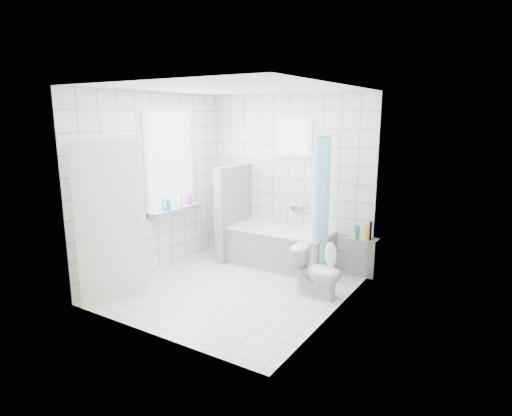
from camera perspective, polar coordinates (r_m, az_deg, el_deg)
The scene contains 19 objects.
ground at distance 5.88m, azimuth -2.78°, elevation -10.55°, with size 3.00×3.00×0.00m, color white.
ceiling at distance 5.43m, azimuth -3.07°, elevation 15.64°, with size 3.00×3.00×0.00m, color white.
wall_back at distance 6.78m, azimuth 4.34°, elevation 3.93°, with size 2.80×0.02×2.60m, color white.
wall_front at distance 4.39m, azimuth -14.14°, elevation -1.01°, with size 2.80×0.02×2.60m, color white.
wall_left at distance 6.40m, azimuth -13.29°, elevation 3.14°, with size 0.02×3.00×2.60m, color white.
wall_right at distance 4.86m, azimuth 10.78°, elevation 0.43°, with size 0.02×3.00×2.60m, color white.
window_left at distance 6.54m, azimuth -11.28°, elevation 6.08°, with size 0.01×0.90×1.40m, color white.
window_back at distance 6.63m, azimuth 5.02°, elevation 9.38°, with size 0.50×0.01×0.50m, color white.
window_sill at distance 6.63m, azimuth -10.73°, elevation -0.31°, with size 0.18×1.02×0.08m, color white.
door at distance 5.47m, azimuth -18.95°, elevation -1.94°, with size 0.04×0.80×2.00m, color silver.
bathtub at distance 6.64m, azimuth 3.30°, elevation -5.17°, with size 1.56×0.77×0.58m.
partition_wall at distance 6.91m, azimuth -3.00°, elevation -0.53°, with size 0.15×0.85×1.50m, color white.
tiled_ledge at distance 6.42m, azimuth 14.06°, elevation -6.30°, with size 0.40×0.24×0.55m, color white.
toilet at distance 5.58m, azimuth 8.13°, elevation -8.40°, with size 0.36×0.63×0.64m, color white.
curtain_rod at distance 6.01m, azimuth 9.49°, elevation 9.45°, with size 0.02×0.02×0.80m, color silver.
shower_curtain at distance 6.00m, azimuth 8.71°, elevation 0.80°, with size 0.14×0.48×1.78m, color #4CCFDF, non-canonical shape.
tub_faucet at distance 6.74m, azimuth 5.47°, elevation -0.02°, with size 0.18×0.06×0.06m, color silver.
sill_bottles at distance 6.63m, azimuth -10.42°, elevation 1.18°, with size 0.16×0.62×0.30m.
ledge_bottles at distance 6.26m, azimuth 14.37°, elevation -3.06°, with size 0.20×0.17×0.26m.
Camera 1 is at (3.09, -4.45, 2.28)m, focal length 30.00 mm.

